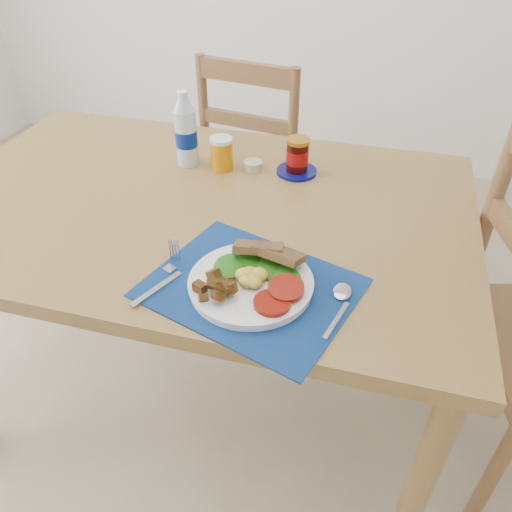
{
  "coord_description": "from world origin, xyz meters",
  "views": [
    {
      "loc": [
        0.44,
        -0.82,
        1.43
      ],
      "look_at": [
        0.23,
        -0.05,
        0.8
      ],
      "focal_mm": 35.0,
      "sensor_mm": 36.0,
      "label": 1
    }
  ],
  "objects_px": {
    "chair_far": "(259,145)",
    "breakfast_plate": "(248,281)",
    "water_bottle": "(186,133)",
    "juice_glass": "(222,154)",
    "jam_on_saucer": "(297,158)"
  },
  "relations": [
    {
      "from": "breakfast_plate",
      "to": "juice_glass",
      "type": "xyz_separation_m",
      "value": [
        -0.21,
        0.48,
        0.02
      ]
    },
    {
      "from": "chair_far",
      "to": "breakfast_plate",
      "type": "distance_m",
      "value": 1.08
    },
    {
      "from": "breakfast_plate",
      "to": "jam_on_saucer",
      "type": "distance_m",
      "value": 0.51
    },
    {
      "from": "juice_glass",
      "to": "jam_on_saucer",
      "type": "distance_m",
      "value": 0.21
    },
    {
      "from": "breakfast_plate",
      "to": "jam_on_saucer",
      "type": "relative_size",
      "value": 2.22
    },
    {
      "from": "breakfast_plate",
      "to": "water_bottle",
      "type": "height_order",
      "value": "water_bottle"
    },
    {
      "from": "chair_far",
      "to": "breakfast_plate",
      "type": "bearing_deg",
      "value": 112.82
    },
    {
      "from": "chair_far",
      "to": "water_bottle",
      "type": "relative_size",
      "value": 5.23
    },
    {
      "from": "juice_glass",
      "to": "jam_on_saucer",
      "type": "height_order",
      "value": "jam_on_saucer"
    },
    {
      "from": "jam_on_saucer",
      "to": "breakfast_plate",
      "type": "bearing_deg",
      "value": -89.59
    },
    {
      "from": "water_bottle",
      "to": "jam_on_saucer",
      "type": "bearing_deg",
      "value": 5.17
    },
    {
      "from": "water_bottle",
      "to": "juice_glass",
      "type": "bearing_deg",
      "value": -1.46
    },
    {
      "from": "chair_far",
      "to": "juice_glass",
      "type": "distance_m",
      "value": 0.59
    },
    {
      "from": "chair_far",
      "to": "jam_on_saucer",
      "type": "xyz_separation_m",
      "value": [
        0.25,
        -0.52,
        0.23
      ]
    },
    {
      "from": "chair_far",
      "to": "jam_on_saucer",
      "type": "distance_m",
      "value": 0.62
    }
  ]
}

